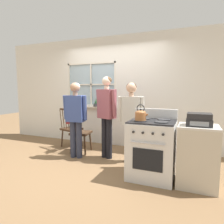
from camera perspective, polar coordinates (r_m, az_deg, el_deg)
ground_plane at (r=3.99m, az=-6.93°, el=-14.28°), size 16.00×16.00×0.00m
wall_back at (r=4.98m, az=1.19°, el=5.65°), size 6.40×0.16×2.70m
chair_by_window at (r=4.55m, az=-9.12°, el=-5.89°), size 0.45×0.47×0.96m
chair_near_wall at (r=5.01m, az=-11.69°, el=-4.78°), size 0.52×0.50×0.96m
person_elderly_left at (r=4.13m, az=-10.38°, el=-0.40°), size 0.52×0.25×1.54m
person_teen_center at (r=4.03m, az=-1.53°, el=0.42°), size 0.51×0.32×1.66m
person_adult_right at (r=3.83m, az=5.47°, el=-0.88°), size 0.51×0.27×1.54m
stove at (r=3.29m, az=11.30°, el=-10.20°), size 0.71×0.68×1.08m
kettle at (r=3.09m, az=8.17°, el=-0.80°), size 0.21×0.17×0.25m
potted_plant at (r=5.12m, az=-4.66°, el=2.38°), size 0.12×0.12×0.25m
handbag at (r=4.59m, az=-11.87°, el=-1.47°), size 0.21×0.23×0.31m
side_counter at (r=3.21m, az=23.16°, el=-11.50°), size 0.55×0.50×0.90m
stereo at (r=3.07m, az=23.62°, el=-2.02°), size 0.34×0.29×0.18m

